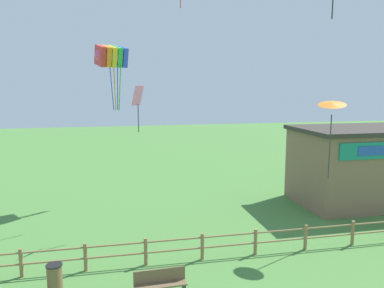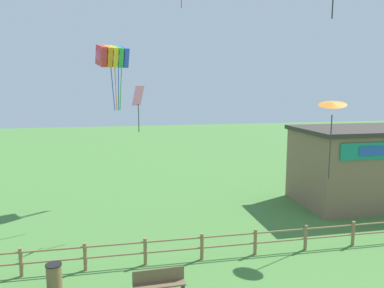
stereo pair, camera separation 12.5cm
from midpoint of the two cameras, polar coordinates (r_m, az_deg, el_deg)
wooden_fence at (r=15.62m, az=1.34°, el=-15.09°), size 18.36×0.14×1.10m
seaside_building at (r=24.76m, az=25.07°, el=-2.89°), size 8.65×5.01×4.56m
park_bench_near_fence at (r=13.24m, az=-5.16°, el=-20.32°), size 1.75×0.47×0.95m
trash_bin at (r=14.39m, az=-20.43°, el=-18.53°), size 0.55×0.55×0.95m
kite_rainbow_parafoil at (r=23.48m, az=-12.34°, el=12.91°), size 2.39×2.01×3.92m
kite_pink_diamond at (r=18.27m, az=-8.44°, el=6.65°), size 0.65×0.73×2.25m
kite_orange_delta at (r=17.30m, az=20.38°, el=5.43°), size 1.63×1.63×3.50m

